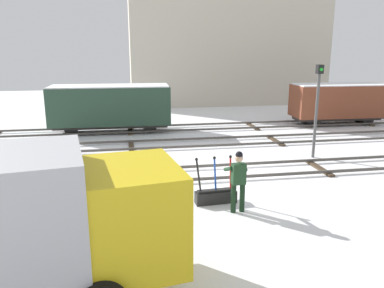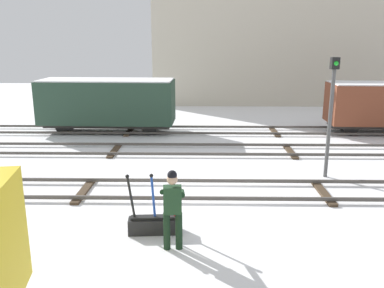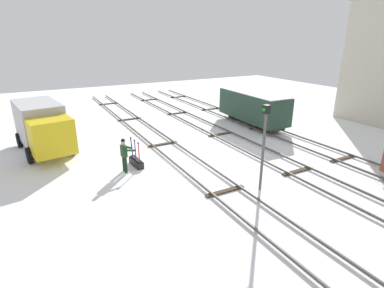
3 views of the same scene
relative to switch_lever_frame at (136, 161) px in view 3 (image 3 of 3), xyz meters
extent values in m
plane|color=white|center=(1.13, 2.53, -0.25)|extent=(60.00, 60.00, 0.00)
cube|color=#4C4742|center=(1.13, 1.81, -0.12)|extent=(44.00, 0.07, 0.10)
cube|color=#4C4742|center=(1.13, 3.25, -0.12)|extent=(44.00, 0.07, 0.10)
cube|color=#423323|center=(-16.47, 2.53, -0.21)|extent=(0.24, 1.94, 0.08)
cube|color=#423323|center=(-9.43, 2.53, -0.21)|extent=(0.24, 1.94, 0.08)
cube|color=#423323|center=(-2.39, 2.53, -0.21)|extent=(0.24, 1.94, 0.08)
cube|color=#423323|center=(4.65, 2.53, -0.21)|extent=(0.24, 1.94, 0.08)
cube|color=#4C4742|center=(1.13, 6.25, -0.12)|extent=(44.00, 0.07, 0.10)
cube|color=#4C4742|center=(1.13, 7.69, -0.12)|extent=(44.00, 0.07, 0.10)
cube|color=#423323|center=(-16.47, 6.97, -0.21)|extent=(0.24, 1.94, 0.08)
cube|color=#423323|center=(-9.43, 6.97, -0.21)|extent=(0.24, 1.94, 0.08)
cube|color=#423323|center=(-2.39, 6.97, -0.21)|extent=(0.24, 1.94, 0.08)
cube|color=#423323|center=(4.65, 6.97, -0.21)|extent=(0.24, 1.94, 0.08)
cube|color=#4C4742|center=(1.13, 9.79, -0.12)|extent=(44.00, 0.07, 0.10)
cube|color=#4C4742|center=(1.13, 11.23, -0.12)|extent=(44.00, 0.07, 0.10)
cube|color=#423323|center=(-16.47, 10.51, -0.21)|extent=(0.24, 1.94, 0.08)
cube|color=#423323|center=(-9.43, 10.51, -0.21)|extent=(0.24, 1.94, 0.08)
cube|color=#423323|center=(-2.39, 10.51, -0.21)|extent=(0.24, 1.94, 0.08)
cube|color=#423323|center=(4.65, 10.51, -0.21)|extent=(0.24, 1.94, 0.08)
cube|color=black|center=(0.00, 0.00, -0.07)|extent=(1.26, 0.45, 0.36)
cube|color=black|center=(0.00, 0.00, 0.14)|extent=(1.13, 0.28, 0.06)
cylinder|color=black|center=(-0.53, -0.04, 0.63)|extent=(0.20, 0.07, 1.05)
sphere|color=black|center=(-0.60, -0.04, 1.15)|extent=(0.09, 0.09, 0.09)
cylinder|color=#1E47B7|center=(-0.03, 0.00, 0.64)|extent=(0.12, 0.06, 1.05)
sphere|color=black|center=(-0.06, 0.00, 1.16)|extent=(0.09, 0.09, 0.09)
cylinder|color=red|center=(0.45, 0.03, 0.64)|extent=(0.09, 0.06, 1.05)
sphere|color=black|center=(0.44, 0.03, 1.16)|extent=(0.09, 0.09, 0.09)
cylinder|color=black|center=(0.34, -0.75, 0.17)|extent=(0.15, 0.15, 0.84)
cylinder|color=black|center=(0.59, -0.73, 0.17)|extent=(0.15, 0.15, 0.84)
cube|color=#1E3D23|center=(0.47, -0.74, 0.89)|extent=(0.40, 0.27, 0.59)
sphere|color=tan|center=(0.47, -0.74, 1.34)|extent=(0.23, 0.23, 0.23)
sphere|color=black|center=(0.47, -0.74, 1.43)|extent=(0.20, 0.20, 0.20)
cylinder|color=#1E3D23|center=(0.24, -0.50, 0.96)|extent=(0.15, 0.57, 0.30)
cylinder|color=#1E3D23|center=(0.66, -0.45, 0.92)|extent=(0.15, 0.58, 0.22)
cube|color=gold|center=(-2.59, -3.76, 1.25)|extent=(2.20, 2.37, 1.90)
cube|color=black|center=(-1.70, -3.62, 1.59)|extent=(0.31, 1.77, 0.76)
cube|color=#B2B2B7|center=(-5.32, -4.18, 1.46)|extent=(4.31, 2.79, 2.32)
cylinder|color=black|center=(-3.05, -4.96, 0.20)|extent=(0.93, 0.39, 0.90)
cylinder|color=black|center=(-3.40, -2.75, 0.20)|extent=(0.93, 0.39, 0.90)
cylinder|color=black|center=(-6.25, -5.46, 0.20)|extent=(0.93, 0.39, 0.90)
cylinder|color=black|center=(-6.60, -3.25, 0.20)|extent=(0.93, 0.39, 0.90)
cylinder|color=#4C4C4C|center=(5.17, 4.07, 1.50)|extent=(0.12, 0.12, 3.49)
cube|color=black|center=(5.17, 4.07, 3.43)|extent=(0.24, 0.24, 0.36)
sphere|color=green|center=(5.17, 3.94, 3.43)|extent=(0.14, 0.14, 0.14)
cube|color=#2D2B28|center=(-3.37, 10.51, 0.15)|extent=(6.04, 1.43, 0.20)
cube|color=#284233|center=(-3.37, 10.51, 1.25)|extent=(6.38, 2.27, 1.99)
cube|color=white|center=(-3.37, 10.51, 2.27)|extent=(6.25, 2.18, 0.06)
cylinder|color=black|center=(-5.45, 9.99, 0.10)|extent=(0.70, 0.12, 0.70)
cylinder|color=black|center=(-5.41, 11.14, 0.10)|extent=(0.70, 0.12, 0.70)
cylinder|color=black|center=(-1.34, 9.87, 0.10)|extent=(0.70, 0.12, 0.70)
cylinder|color=black|center=(-1.30, 11.02, 0.10)|extent=(0.70, 0.12, 0.70)
camera|label=1|loc=(-2.52, -10.55, 4.33)|focal=36.14mm
camera|label=2|loc=(1.02, -8.66, 4.15)|focal=37.99mm
camera|label=3|loc=(14.32, -4.35, 6.20)|focal=28.00mm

